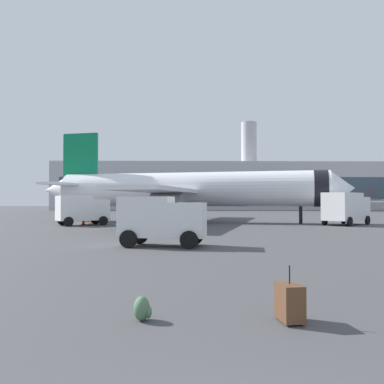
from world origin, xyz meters
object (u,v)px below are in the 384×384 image
at_px(cargo_van, 162,218).
at_px(safety_cone_mid, 91,220).
at_px(fuel_truck, 346,207).
at_px(safety_cone_near, 83,221).
at_px(airplane_at_gate, 188,190).
at_px(service_truck, 82,209).
at_px(traveller_backpack, 142,309).
at_px(rolling_suitcase, 290,302).
at_px(safety_cone_far, 176,218).

relative_size(cargo_van, safety_cone_mid, 6.72).
bearing_deg(fuel_truck, safety_cone_near, 177.30).
height_order(airplane_at_gate, safety_cone_near, airplane_at_gate).
distance_m(cargo_van, safety_cone_mid, 23.87).
xyz_separation_m(service_truck, safety_cone_near, (-0.17, 1.24, -1.20)).
relative_size(fuel_truck, traveller_backpack, 12.46).
distance_m(airplane_at_gate, traveller_backpack, 37.66).
height_order(fuel_truck, safety_cone_mid, fuel_truck).
bearing_deg(cargo_van, fuel_truck, 47.24).
distance_m(airplane_at_gate, fuel_truck, 16.71).
xyz_separation_m(service_truck, rolling_suitcase, (11.99, -32.15, -1.22)).
relative_size(airplane_at_gate, rolling_suitcase, 32.13).
bearing_deg(rolling_suitcase, safety_cone_mid, 108.44).
distance_m(cargo_van, safety_cone_far, 27.77).
bearing_deg(rolling_suitcase, cargo_van, 103.39).
bearing_deg(traveller_backpack, cargo_van, 91.41).
height_order(cargo_van, safety_cone_mid, cargo_van).
height_order(fuel_truck, cargo_van, fuel_truck).
distance_m(fuel_truck, safety_cone_far, 19.39).
bearing_deg(fuel_truck, service_truck, 179.99).
xyz_separation_m(airplane_at_gate, fuel_truck, (15.67, -5.50, -1.88)).
bearing_deg(cargo_van, service_truck, 115.15).
bearing_deg(safety_cone_near, service_truck, -82.13).
bearing_deg(safety_cone_near, safety_cone_far, 40.33).
xyz_separation_m(safety_cone_near, rolling_suitcase, (12.16, -33.38, -0.01)).
height_order(fuel_truck, traveller_backpack, fuel_truck).
bearing_deg(safety_cone_far, rolling_suitcase, -85.85).
bearing_deg(safety_cone_mid, airplane_at_gate, 11.05).
bearing_deg(fuel_truck, cargo_van, -132.76).
xyz_separation_m(safety_cone_near, safety_cone_far, (9.17, 7.78, -0.03)).
relative_size(safety_cone_near, safety_cone_mid, 1.18).
relative_size(airplane_at_gate, traveller_backpack, 73.63).
bearing_deg(safety_cone_mid, traveller_backpack, -75.75).
distance_m(airplane_at_gate, safety_cone_near, 11.89).
height_order(safety_cone_far, traveller_backpack, safety_cone_far).
distance_m(safety_cone_near, traveller_backpack, 34.49).
bearing_deg(safety_cone_mid, cargo_van, -68.65).
bearing_deg(traveller_backpack, fuel_truck, 62.02).
relative_size(safety_cone_far, traveller_backpack, 1.57).
bearing_deg(airplane_at_gate, service_truck, -152.20).
relative_size(safety_cone_mid, traveller_backpack, 1.45).
distance_m(fuel_truck, rolling_suitcase, 35.13).
xyz_separation_m(fuel_truck, traveller_backpack, (-16.99, -31.98, -1.54)).
bearing_deg(service_truck, rolling_suitcase, -69.55).
height_order(service_truck, safety_cone_mid, service_truck).
bearing_deg(safety_cone_far, fuel_truck, -27.81).
bearing_deg(airplane_at_gate, fuel_truck, -19.36).
relative_size(service_truck, rolling_suitcase, 4.77).
bearing_deg(traveller_backpack, rolling_suitcase, -3.34).
distance_m(service_truck, fuel_truck, 26.10).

